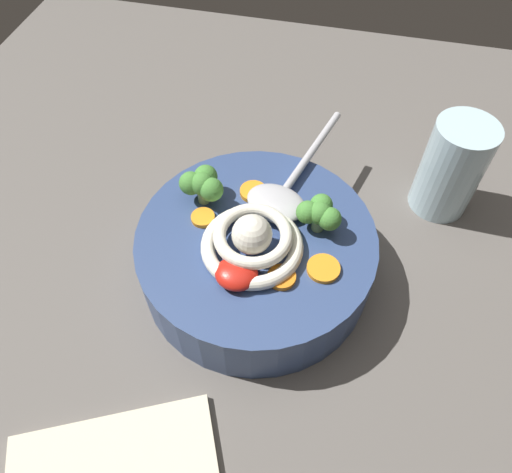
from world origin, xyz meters
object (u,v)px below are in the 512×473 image
soup_spoon (283,193)px  drinking_glass (452,168)px  soup_bowl (256,255)px  noodle_pile (256,241)px

soup_spoon → drinking_glass: size_ratio=1.56×
drinking_glass → soup_bowl: bearing=38.0°
soup_bowl → drinking_glass: bearing=-142.0°
soup_bowl → soup_spoon: soup_spoon is taller
soup_bowl → drinking_glass: 23.20cm
drinking_glass → noodle_pile: bearing=41.2°
soup_spoon → drinking_glass: drinking_glass is taller
noodle_pile → soup_spoon: 6.78cm
soup_spoon → soup_bowl: bearing=-180.0°
soup_bowl → soup_spoon: size_ratio=1.32×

